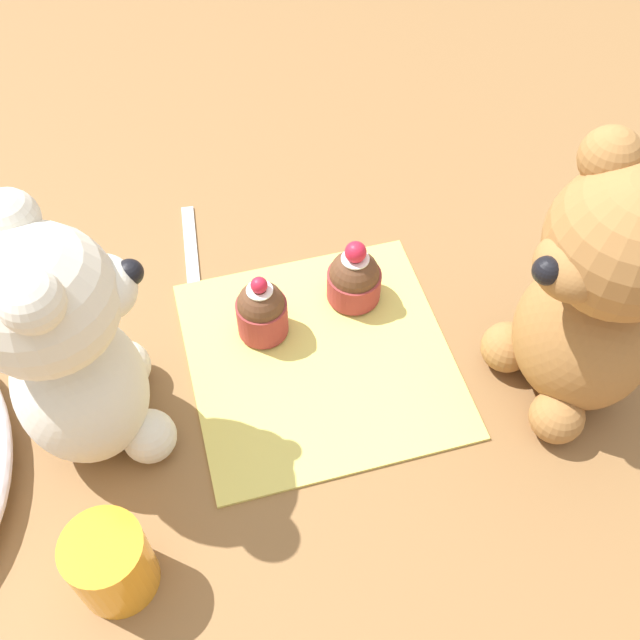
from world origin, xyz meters
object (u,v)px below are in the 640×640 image
Objects in this scene: teddy_bear_cream at (69,350)px; teaspoon at (191,249)px; teddy_bear_tan at (597,295)px; cupcake_near_tan_bear at (354,278)px; juice_glass at (111,563)px; cupcake_near_cream_bear at (262,310)px.

teaspoon is (0.17, -0.10, -0.11)m from teddy_bear_cream.
teddy_bear_tan is 0.21m from cupcake_near_tan_bear.
juice_glass is at bearing 130.88° from cupcake_near_tan_bear.
cupcake_near_cream_bear is at bearing -76.89° from teddy_bear_cream.
teaspoon is at bearing -18.35° from juice_glass.
juice_glass is 0.55× the size of teaspoon.
cupcake_near_cream_bear and cupcake_near_tan_bear have the same top height.
cupcake_near_tan_bear is (0.02, -0.09, -0.00)m from cupcake_near_cream_bear.
cupcake_near_cream_bear is 0.13m from teaspoon.
cupcake_near_tan_bear reaches higher than teaspoon.
teddy_bear_cream is 3.37× the size of cupcake_near_tan_bear.
teddy_bear_tan is at bearing 55.80° from teaspoon.
teddy_bear_tan is 0.27m from cupcake_near_cream_bear.
teddy_bear_tan is at bearing -79.35° from juice_glass.
cupcake_near_cream_bear is 1.03× the size of juice_glass.
cupcake_near_tan_bear is at bearing -79.29° from cupcake_near_cream_bear.
teaspoon is at bearing 22.18° from cupcake_near_cream_bear.
teddy_bear_tan is 3.51× the size of cupcake_near_tan_bear.
teddy_bear_cream is 0.15m from juice_glass.
teddy_bear_tan reaches higher than cupcake_near_cream_bear.
cupcake_near_cream_bear is 0.57× the size of teaspoon.
teddy_bear_cream is at bearing 107.81° from cupcake_near_tan_bear.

